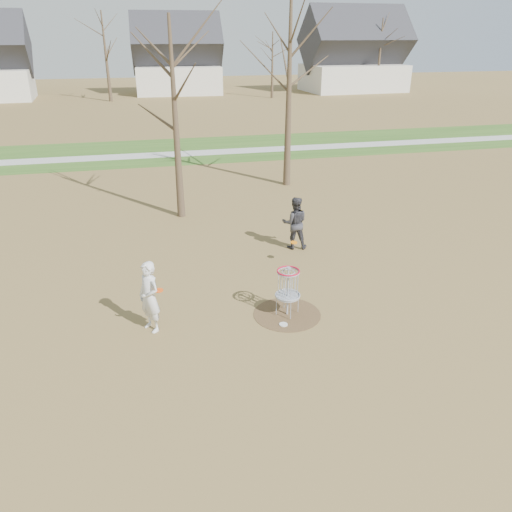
{
  "coord_description": "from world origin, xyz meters",
  "views": [
    {
      "loc": [
        -3.41,
        -10.99,
        6.85
      ],
      "look_at": [
        -0.5,
        1.5,
        1.1
      ],
      "focal_mm": 35.0,
      "sensor_mm": 36.0,
      "label": 1
    }
  ],
  "objects_px": {
    "disc_grounded": "(283,324)",
    "player_standing": "(149,297)",
    "player_throwing": "(295,223)",
    "disc_golf_basket": "(288,284)"
  },
  "relations": [
    {
      "from": "disc_grounded",
      "to": "disc_golf_basket",
      "type": "xyz_separation_m",
      "value": [
        0.24,
        0.49,
        0.89
      ]
    },
    {
      "from": "disc_grounded",
      "to": "disc_golf_basket",
      "type": "distance_m",
      "value": 1.05
    },
    {
      "from": "player_throwing",
      "to": "disc_golf_basket",
      "type": "height_order",
      "value": "player_throwing"
    },
    {
      "from": "player_standing",
      "to": "disc_grounded",
      "type": "relative_size",
      "value": 8.4
    },
    {
      "from": "player_standing",
      "to": "disc_grounded",
      "type": "height_order",
      "value": "player_standing"
    },
    {
      "from": "disc_grounded",
      "to": "player_standing",
      "type": "bearing_deg",
      "value": 170.16
    },
    {
      "from": "player_standing",
      "to": "player_throwing",
      "type": "relative_size",
      "value": 1.01
    },
    {
      "from": "player_standing",
      "to": "disc_grounded",
      "type": "distance_m",
      "value": 3.45
    },
    {
      "from": "player_throwing",
      "to": "disc_golf_basket",
      "type": "relative_size",
      "value": 1.35
    },
    {
      "from": "player_standing",
      "to": "player_throwing",
      "type": "bearing_deg",
      "value": 95.67
    }
  ]
}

